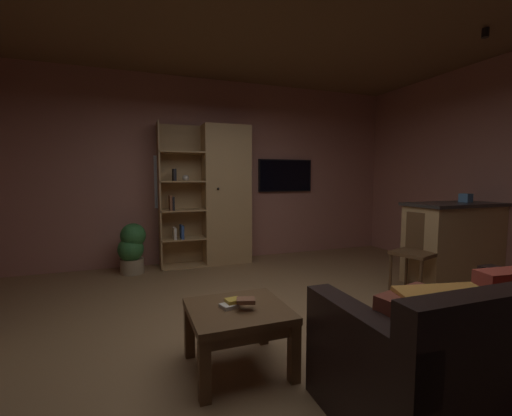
% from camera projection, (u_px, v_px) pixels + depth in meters
% --- Properties ---
extents(floor, '(6.58, 5.45, 0.02)m').
position_uv_depth(floor, '(272.00, 333.00, 2.92)').
color(floor, olive).
rests_on(floor, ground).
extents(wall_back, '(6.70, 0.06, 2.88)m').
position_uv_depth(wall_back, '(205.00, 171.00, 5.37)').
color(wall_back, '#AD7060').
rests_on(wall_back, ground).
extents(window_pane_back, '(0.58, 0.01, 0.80)m').
position_uv_depth(window_pane_back, '(174.00, 182.00, 5.18)').
color(window_pane_back, white).
extents(bookshelf_cabinet, '(1.38, 0.41, 2.14)m').
position_uv_depth(bookshelf_cabinet, '(221.00, 196.00, 5.21)').
color(bookshelf_cabinet, tan).
rests_on(bookshelf_cabinet, ground).
extents(kitchen_bar_counter, '(1.49, 0.61, 1.02)m').
position_uv_depth(kitchen_bar_counter, '(461.00, 242.00, 4.31)').
color(kitchen_bar_counter, tan).
rests_on(kitchen_bar_counter, ground).
extents(tissue_box, '(0.13, 0.13, 0.11)m').
position_uv_depth(tissue_box, '(466.00, 198.00, 4.31)').
color(tissue_box, '#598CBF').
rests_on(tissue_box, kitchen_bar_counter).
extents(leather_couch, '(1.62, 0.88, 0.84)m').
position_uv_depth(leather_couch, '(471.00, 356.00, 1.93)').
color(leather_couch, black).
rests_on(leather_couch, ground).
extents(coffee_table, '(0.67, 0.63, 0.44)m').
position_uv_depth(coffee_table, '(238.00, 319.00, 2.33)').
color(coffee_table, brown).
rests_on(coffee_table, ground).
extents(table_book_0, '(0.13, 0.12, 0.02)m').
position_uv_depth(table_book_0, '(229.00, 306.00, 2.32)').
color(table_book_0, beige).
rests_on(table_book_0, coffee_table).
extents(table_book_1, '(0.11, 0.10, 0.03)m').
position_uv_depth(table_book_1, '(233.00, 301.00, 2.35)').
color(table_book_1, gold).
rests_on(table_book_1, coffee_table).
extents(table_book_2, '(0.14, 0.12, 0.03)m').
position_uv_depth(table_book_2, '(246.00, 301.00, 2.28)').
color(table_book_2, brown).
rests_on(table_book_2, coffee_table).
extents(dining_chair, '(0.52, 0.52, 0.92)m').
position_uv_depth(dining_chair, '(418.00, 247.00, 3.95)').
color(dining_chair, brown).
rests_on(dining_chair, ground).
extents(potted_floor_plant, '(0.38, 0.37, 0.71)m').
position_uv_depth(potted_floor_plant, '(132.00, 247.00, 4.66)').
color(potted_floor_plant, '#9E896B').
rests_on(potted_floor_plant, ground).
extents(wall_mounted_tv, '(0.98, 0.06, 0.55)m').
position_uv_depth(wall_mounted_tv, '(285.00, 176.00, 5.80)').
color(wall_mounted_tv, black).
extents(track_light_spot_2, '(0.07, 0.07, 0.09)m').
position_uv_depth(track_light_spot_2, '(485.00, 33.00, 3.41)').
color(track_light_spot_2, black).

